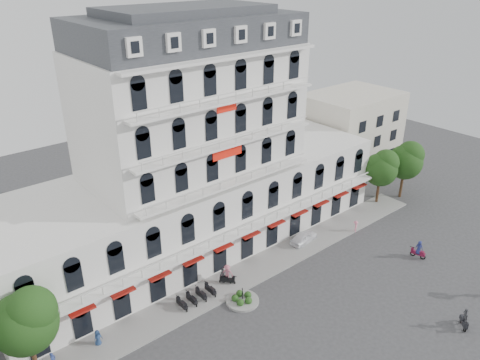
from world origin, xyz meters
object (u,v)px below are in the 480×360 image
at_px(rider_east, 419,249).
at_px(parked_car, 304,237).
at_px(rider_center, 227,274).
at_px(rider_northeast, 465,318).

bearing_deg(rider_east, parked_car, 23.26).
distance_m(rider_east, rider_center, 21.36).
bearing_deg(parked_car, rider_center, 84.77).
relative_size(parked_car, rider_center, 1.66).
xyz_separation_m(parked_car, rider_northeast, (0.72, -18.67, 0.35)).
xyz_separation_m(parked_car, rider_east, (7.39, -10.16, 0.38)).
height_order(parked_car, rider_east, rider_east).
height_order(parked_car, rider_center, rider_center).
height_order(rider_east, rider_center, rider_center).
xyz_separation_m(parked_car, rider_center, (-11.65, -0.48, 0.58)).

